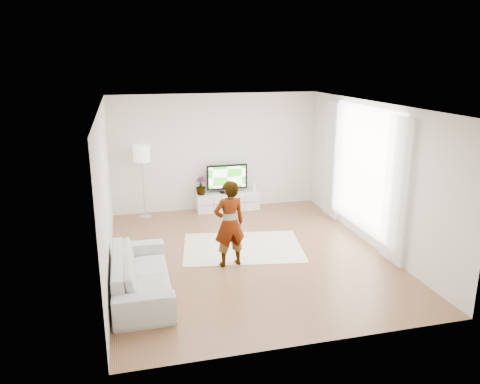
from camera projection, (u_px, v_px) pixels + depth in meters
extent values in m
plane|color=#906541|center=(248.00, 254.00, 8.86)|extent=(6.00, 6.00, 0.00)
plane|color=white|center=(249.00, 105.00, 8.10)|extent=(6.00, 6.00, 0.00)
cube|color=silver|center=(106.00, 192.00, 7.89)|extent=(0.02, 6.00, 2.80)
cube|color=silver|center=(372.00, 175.00, 9.07)|extent=(0.02, 6.00, 2.80)
cube|color=silver|center=(216.00, 152.00, 11.28)|extent=(5.00, 0.02, 2.80)
cube|color=silver|center=(313.00, 244.00, 5.68)|extent=(5.00, 0.02, 2.80)
cube|color=white|center=(364.00, 169.00, 9.33)|extent=(0.01, 2.60, 2.50)
cube|color=white|center=(396.00, 191.00, 8.13)|extent=(0.04, 0.70, 2.60)
cube|color=white|center=(332.00, 161.00, 10.55)|extent=(0.04, 0.70, 2.60)
cube|color=white|center=(227.00, 201.00, 11.44)|extent=(1.53, 0.43, 0.43)
cube|color=black|center=(229.00, 204.00, 11.23)|extent=(1.49, 0.00, 0.01)
cube|color=black|center=(214.00, 205.00, 11.14)|extent=(0.01, 0.00, 0.38)
cube|color=black|center=(245.00, 203.00, 11.32)|extent=(0.01, 0.00, 0.38)
cube|color=black|center=(227.00, 192.00, 11.40)|extent=(0.36, 0.20, 0.02)
cube|color=black|center=(227.00, 190.00, 11.39)|extent=(0.07, 0.04, 0.07)
cube|color=black|center=(227.00, 177.00, 11.30)|extent=(1.00, 0.05, 0.60)
cube|color=green|center=(227.00, 177.00, 11.27)|extent=(0.91, 0.01, 0.52)
cube|color=white|center=(254.00, 186.00, 11.50)|extent=(0.08, 0.18, 0.24)
cube|color=#4CB2FF|center=(255.00, 186.00, 11.42)|extent=(0.01, 0.00, 0.13)
imported|color=#3F7238|center=(201.00, 186.00, 11.16)|extent=(0.32, 0.32, 0.44)
cube|color=white|center=(243.00, 247.00, 9.18)|extent=(2.53, 2.00, 0.01)
imported|color=#334772|center=(229.00, 224.00, 8.18)|extent=(0.62, 0.45, 1.56)
imported|color=beige|center=(141.00, 274.00, 7.33)|extent=(0.89, 2.24, 0.65)
cylinder|color=silver|center=(145.00, 216.00, 10.96)|extent=(0.29, 0.29, 0.02)
cylinder|color=silver|center=(144.00, 189.00, 10.78)|extent=(0.04, 0.04, 1.31)
cylinder|color=white|center=(142.00, 153.00, 10.55)|extent=(0.38, 0.38, 0.37)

